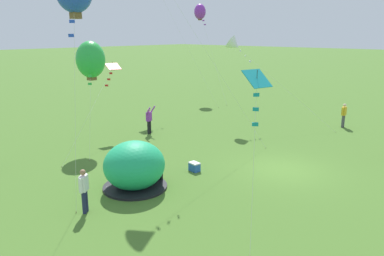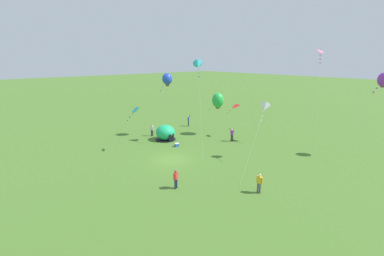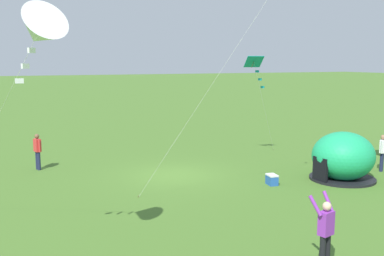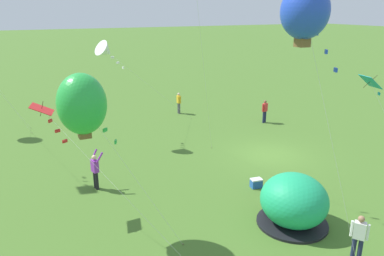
# 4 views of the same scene
# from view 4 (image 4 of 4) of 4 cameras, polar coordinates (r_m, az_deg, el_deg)

# --- Properties ---
(ground_plane) EXTENTS (300.00, 300.00, 0.00)m
(ground_plane) POSITION_cam_4_polar(r_m,az_deg,el_deg) (22.49, 11.74, -4.03)
(ground_plane) COLOR #477028
(popup_tent) EXTENTS (2.81, 2.81, 2.10)m
(popup_tent) POSITION_cam_4_polar(r_m,az_deg,el_deg) (15.47, 15.24, -10.72)
(popup_tent) COLOR #1EAD6B
(popup_tent) RESTS_ON ground
(cooler_box) EXTENTS (0.44, 0.58, 0.44)m
(cooler_box) POSITION_cam_4_polar(r_m,az_deg,el_deg) (18.39, 9.76, -8.26)
(cooler_box) COLOR #2659B2
(cooler_box) RESTS_ON ground
(person_with_toddler) EXTENTS (0.59, 0.24, 1.72)m
(person_with_toddler) POSITION_cam_4_polar(r_m,az_deg,el_deg) (30.42, -2.02, 3.99)
(person_with_toddler) COLOR #4C4C51
(person_with_toddler) RESTS_ON ground
(person_arms_raised) EXTENTS (0.69, 0.57, 1.89)m
(person_arms_raised) POSITION_cam_4_polar(r_m,az_deg,el_deg) (18.24, -14.53, -6.13)
(person_arms_raised) COLOR black
(person_arms_raised) RESTS_ON ground
(person_watching_sky) EXTENTS (0.34, 0.57, 1.72)m
(person_watching_sky) POSITION_cam_4_polar(r_m,az_deg,el_deg) (28.44, 11.03, 2.69)
(person_watching_sky) COLOR #1E2347
(person_watching_sky) RESTS_ON ground
(person_center_field) EXTENTS (0.49, 0.42, 1.72)m
(person_center_field) POSITION_cam_4_polar(r_m,az_deg,el_deg) (14.14, 24.07, -14.80)
(person_center_field) COLOR #1E2347
(person_center_field) RESTS_ON ground
(kite_blue) EXTENTS (2.37, 2.46, 8.93)m
(kite_blue) POSITION_cam_4_polar(r_m,az_deg,el_deg) (11.62, 16.84, 16.62)
(kite_blue) COLOR silver
(kite_blue) RESTS_ON ground
(kite_teal) EXTENTS (2.97, 2.02, 5.40)m
(kite_teal) POSITION_cam_4_polar(r_m,az_deg,el_deg) (18.69, 25.96, 5.63)
(kite_teal) COLOR silver
(kite_teal) RESTS_ON ground
(kite_green) EXTENTS (3.11, 3.62, 6.15)m
(kite_green) POSITION_cam_4_polar(r_m,az_deg,el_deg) (13.41, -16.43, 3.48)
(kite_green) COLOR silver
(kite_green) RESTS_ON ground
(kite_white) EXTENTS (3.19, 7.67, 6.42)m
(kite_white) POSITION_cam_4_polar(r_m,az_deg,el_deg) (23.46, -13.01, 11.35)
(kite_white) COLOR silver
(kite_white) RESTS_ON ground
(kite_red) EXTENTS (6.68, 4.20, 4.80)m
(kite_red) POSITION_cam_4_polar(r_m,az_deg,el_deg) (15.63, -21.31, 1.88)
(kite_red) COLOR silver
(kite_red) RESTS_ON ground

